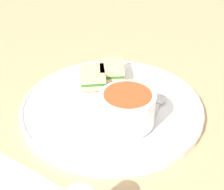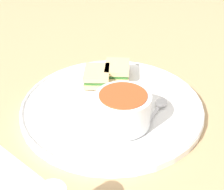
% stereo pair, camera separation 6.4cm
% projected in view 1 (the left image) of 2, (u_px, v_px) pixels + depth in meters
% --- Properties ---
extents(ground_plane, '(2.40, 2.40, 0.00)m').
position_uv_depth(ground_plane, '(112.00, 109.00, 0.66)').
color(ground_plane, tan).
extents(plate, '(0.38, 0.38, 0.02)m').
position_uv_depth(plate, '(112.00, 105.00, 0.65)').
color(plate, white).
rests_on(plate, ground_plane).
extents(soup_bowl, '(0.10, 0.10, 0.06)m').
position_uv_depth(soup_bowl, '(127.00, 108.00, 0.58)').
color(soup_bowl, white).
rests_on(soup_bowl, plate).
extents(spoon, '(0.06, 0.10, 0.01)m').
position_uv_depth(spoon, '(160.00, 101.00, 0.64)').
color(spoon, silver).
rests_on(spoon, plate).
extents(sandwich_half_near, '(0.09, 0.09, 0.03)m').
position_uv_depth(sandwich_half_near, '(112.00, 70.00, 0.73)').
color(sandwich_half_near, '#DBBC7F').
rests_on(sandwich_half_near, plate).
extents(sandwich_half_far, '(0.09, 0.09, 0.03)m').
position_uv_depth(sandwich_half_far, '(93.00, 77.00, 0.70)').
color(sandwich_half_far, '#DBBC7F').
rests_on(sandwich_half_far, plate).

